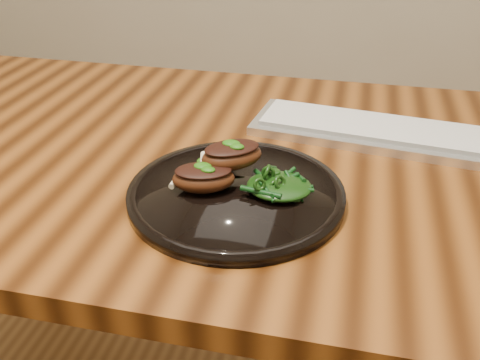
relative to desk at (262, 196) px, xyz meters
name	(u,v)px	position (x,y,z in m)	size (l,w,h in m)	color
desk	(262,196)	(0.00, 0.00, 0.00)	(1.60, 0.80, 0.75)	black
plate	(236,193)	(-0.01, -0.15, 0.09)	(0.32, 0.32, 0.02)	black
lamb_chop_front	(203,177)	(-0.06, -0.16, 0.12)	(0.10, 0.08, 0.04)	#421D0C
lamb_chop_back	(231,155)	(-0.03, -0.12, 0.14)	(0.11, 0.10, 0.04)	#421D0C
herb_smear	(221,163)	(-0.05, -0.08, 0.10)	(0.08, 0.05, 0.01)	#114407
greens_heap	(279,182)	(0.05, -0.14, 0.12)	(0.09, 0.09, 0.04)	black
keyboard	(388,133)	(0.21, 0.11, 0.09)	(0.50, 0.21, 0.02)	silver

